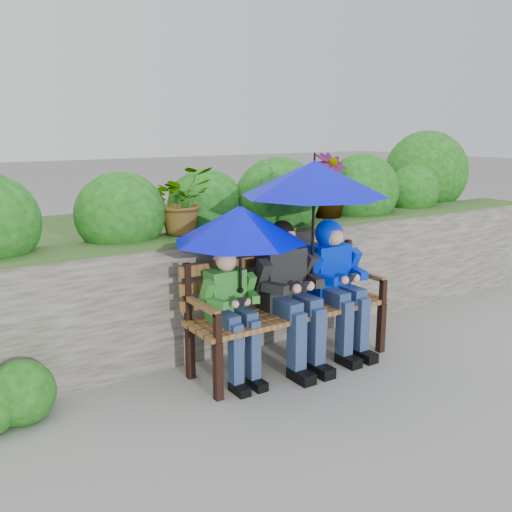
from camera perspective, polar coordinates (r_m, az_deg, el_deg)
ground at (r=4.53m, az=0.71°, el=-12.04°), size 60.00×60.00×0.00m
garden_backdrop at (r=5.65m, az=-8.53°, el=-0.21°), size 8.06×2.84×1.89m
park_bench at (r=4.65m, az=2.97°, el=-4.52°), size 1.73×0.51×0.91m
boy_left at (r=4.28m, az=-2.46°, el=-5.06°), size 0.43×0.49×1.03m
boy_middle at (r=4.53m, az=3.31°, el=-3.22°), size 0.54×0.63×1.18m
boy_right at (r=4.84m, az=7.95°, el=-1.92°), size 0.51×0.62×1.15m
umbrella_left at (r=4.15m, az=-1.60°, el=3.21°), size 0.99×0.99×0.72m
umbrella_right at (r=4.51m, az=5.84°, el=7.72°), size 1.17×1.17×1.00m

